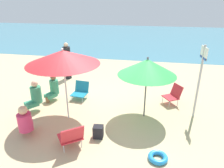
# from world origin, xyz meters

# --- Properties ---
(ground_plane) EXTENTS (40.00, 40.00, 0.00)m
(ground_plane) POSITION_xyz_m (0.00, 0.00, 0.00)
(ground_plane) COLOR #CCB789
(sea_water) EXTENTS (40.00, 16.00, 0.01)m
(sea_water) POSITION_xyz_m (0.00, 13.84, 0.00)
(sea_water) COLOR teal
(sea_water) RESTS_ON ground_plane
(umbrella_red) EXTENTS (1.95, 1.95, 2.08)m
(umbrella_red) POSITION_xyz_m (-0.78, -0.53, 1.83)
(umbrella_red) COLOR silver
(umbrella_red) RESTS_ON ground_plane
(umbrella_green) EXTENTS (1.62, 1.62, 1.81)m
(umbrella_green) POSITION_xyz_m (1.39, -0.01, 1.53)
(umbrella_green) COLOR #4C4C51
(umbrella_green) RESTS_ON ground_plane
(beach_chair_a) EXTENTS (0.75, 0.76, 0.66)m
(beach_chair_a) POSITION_xyz_m (-0.20, -1.76, 0.33)
(beach_chair_a) COLOR red
(beach_chair_a) RESTS_ON ground_plane
(beach_chair_b) EXTENTS (0.55, 0.61, 0.57)m
(beach_chair_b) POSITION_xyz_m (-0.85, 0.80, 0.28)
(beach_chair_b) COLOR teal
(beach_chair_b) RESTS_ON ground_plane
(beach_chair_c) EXTENTS (0.67, 0.65, 0.65)m
(beach_chair_c) POSITION_xyz_m (2.29, 0.97, 0.34)
(beach_chair_c) COLOR red
(beach_chair_c) RESTS_ON ground_plane
(person_a) EXTENTS (0.32, 0.32, 1.57)m
(person_a) POSITION_xyz_m (-2.01, 2.55, 0.79)
(person_a) COLOR black
(person_a) RESTS_ON ground_plane
(person_b) EXTENTS (0.51, 0.54, 0.99)m
(person_b) POSITION_xyz_m (-1.92, -0.30, 0.51)
(person_b) COLOR #389970
(person_b) RESTS_ON ground_plane
(person_c) EXTENTS (0.51, 0.56, 0.89)m
(person_c) POSITION_xyz_m (-1.48, -1.55, 0.44)
(person_c) COLOR #DB3866
(person_c) RESTS_ON ground_plane
(person_d) EXTENTS (0.43, 0.53, 0.90)m
(person_d) POSITION_xyz_m (-1.71, 0.49, 0.44)
(person_d) COLOR #389970
(person_d) RESTS_ON ground_plane
(warning_sign) EXTENTS (0.08, 0.47, 2.14)m
(warning_sign) POSITION_xyz_m (2.83, 0.24, 1.38)
(warning_sign) COLOR #ADADB2
(warning_sign) RESTS_ON ground_plane
(swim_ring) EXTENTS (0.43, 0.43, 0.11)m
(swim_ring) POSITION_xyz_m (1.77, -1.77, 0.06)
(swim_ring) COLOR #238CD8
(swim_ring) RESTS_ON ground_plane
(beach_bag) EXTENTS (0.27, 0.23, 0.32)m
(beach_bag) POSITION_xyz_m (0.31, -1.25, 0.16)
(beach_bag) COLOR black
(beach_bag) RESTS_ON ground_plane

